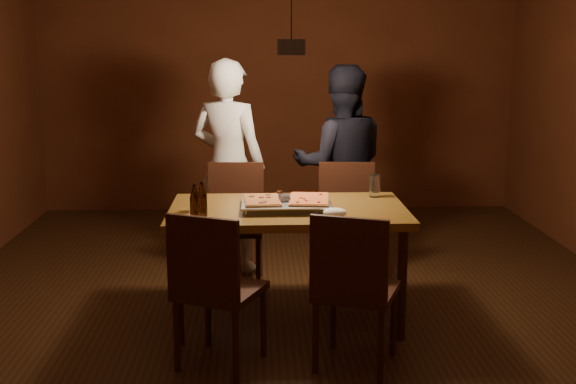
{
  "coord_description": "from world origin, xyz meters",
  "views": [
    {
      "loc": [
        -0.22,
        -4.69,
        1.78
      ],
      "look_at": [
        -0.03,
        -0.22,
        0.85
      ],
      "focal_mm": 45.0,
      "sensor_mm": 36.0,
      "label": 1
    }
  ],
  "objects_px": {
    "dining_table": "(288,219)",
    "pendant_lamp": "(291,45)",
    "pizza_tray": "(286,204)",
    "chair_near_left": "(213,277)",
    "plate_slice": "(190,221)",
    "chair_far_left": "(235,212)",
    "beer_bottle_a": "(195,203)",
    "diner_dark": "(341,165)",
    "chair_far_right": "(347,212)",
    "diner_white": "(228,166)",
    "beer_bottle_b": "(202,201)",
    "chair_near_right": "(353,277)"
  },
  "relations": [
    {
      "from": "chair_far_right",
      "to": "beer_bottle_a",
      "type": "distance_m",
      "value": 1.55
    },
    {
      "from": "diner_white",
      "to": "dining_table",
      "type": "bearing_deg",
      "value": 134.06
    },
    {
      "from": "beer_bottle_b",
      "to": "chair_near_left",
      "type": "bearing_deg",
      "value": -79.43
    },
    {
      "from": "chair_near_left",
      "to": "plate_slice",
      "type": "relative_size",
      "value": 2.21
    },
    {
      "from": "chair_far_right",
      "to": "diner_white",
      "type": "height_order",
      "value": "diner_white"
    },
    {
      "from": "dining_table",
      "to": "diner_dark",
      "type": "xyz_separation_m",
      "value": [
        0.48,
        1.26,
        0.13
      ]
    },
    {
      "from": "chair_near_left",
      "to": "plate_slice",
      "type": "xyz_separation_m",
      "value": [
        -0.15,
        0.37,
        0.22
      ]
    },
    {
      "from": "beer_bottle_b",
      "to": "diner_dark",
      "type": "bearing_deg",
      "value": 57.29
    },
    {
      "from": "plate_slice",
      "to": "pizza_tray",
      "type": "bearing_deg",
      "value": 30.62
    },
    {
      "from": "pizza_tray",
      "to": "diner_dark",
      "type": "xyz_separation_m",
      "value": [
        0.5,
        1.28,
        0.03
      ]
    },
    {
      "from": "beer_bottle_a",
      "to": "diner_dark",
      "type": "bearing_deg",
      "value": 57.07
    },
    {
      "from": "chair_far_left",
      "to": "diner_white",
      "type": "distance_m",
      "value": 0.44
    },
    {
      "from": "chair_far_right",
      "to": "diner_dark",
      "type": "height_order",
      "value": "diner_dark"
    },
    {
      "from": "chair_near_right",
      "to": "plate_slice",
      "type": "relative_size",
      "value": 2.16
    },
    {
      "from": "dining_table",
      "to": "beer_bottle_a",
      "type": "distance_m",
      "value": 0.68
    },
    {
      "from": "beer_bottle_b",
      "to": "plate_slice",
      "type": "relative_size",
      "value": 0.9
    },
    {
      "from": "plate_slice",
      "to": "diner_white",
      "type": "height_order",
      "value": "diner_white"
    },
    {
      "from": "chair_far_left",
      "to": "pizza_tray",
      "type": "distance_m",
      "value": 0.92
    },
    {
      "from": "chair_far_right",
      "to": "plate_slice",
      "type": "xyz_separation_m",
      "value": [
        -1.06,
        -1.12,
        0.22
      ]
    },
    {
      "from": "beer_bottle_a",
      "to": "beer_bottle_b",
      "type": "bearing_deg",
      "value": 50.31
    },
    {
      "from": "dining_table",
      "to": "pizza_tray",
      "type": "relative_size",
      "value": 2.73
    },
    {
      "from": "chair_far_left",
      "to": "diner_dark",
      "type": "relative_size",
      "value": 0.3
    },
    {
      "from": "chair_far_left",
      "to": "beer_bottle_a",
      "type": "relative_size",
      "value": 2.18
    },
    {
      "from": "dining_table",
      "to": "beer_bottle_b",
      "type": "height_order",
      "value": "beer_bottle_b"
    },
    {
      "from": "beer_bottle_a",
      "to": "diner_dark",
      "type": "xyz_separation_m",
      "value": [
        1.04,
        1.6,
        -0.06
      ]
    },
    {
      "from": "dining_table",
      "to": "chair_near_left",
      "type": "relative_size",
      "value": 2.7
    },
    {
      "from": "plate_slice",
      "to": "chair_near_right",
      "type": "bearing_deg",
      "value": -24.56
    },
    {
      "from": "chair_near_right",
      "to": "diner_dark",
      "type": "distance_m",
      "value": 2.06
    },
    {
      "from": "chair_near_left",
      "to": "pendant_lamp",
      "type": "height_order",
      "value": "pendant_lamp"
    },
    {
      "from": "pizza_tray",
      "to": "beer_bottle_a",
      "type": "distance_m",
      "value": 0.64
    },
    {
      "from": "plate_slice",
      "to": "chair_far_left",
      "type": "bearing_deg",
      "value": 78.86
    },
    {
      "from": "chair_far_left",
      "to": "chair_near_left",
      "type": "bearing_deg",
      "value": 89.75
    },
    {
      "from": "chair_near_left",
      "to": "chair_far_right",
      "type": "bearing_deg",
      "value": 83.15
    },
    {
      "from": "dining_table",
      "to": "pendant_lamp",
      "type": "distance_m",
      "value": 1.11
    },
    {
      "from": "chair_far_right",
      "to": "diner_white",
      "type": "bearing_deg",
      "value": -16.46
    },
    {
      "from": "chair_far_left",
      "to": "beer_bottle_a",
      "type": "distance_m",
      "value": 1.2
    },
    {
      "from": "pizza_tray",
      "to": "beer_bottle_a",
      "type": "height_order",
      "value": "beer_bottle_a"
    },
    {
      "from": "chair_far_left",
      "to": "pizza_tray",
      "type": "xyz_separation_m",
      "value": [
        0.34,
        -0.81,
        0.24
      ]
    },
    {
      "from": "dining_table",
      "to": "chair_far_left",
      "type": "xyz_separation_m",
      "value": [
        -0.36,
        0.79,
        -0.14
      ]
    },
    {
      "from": "chair_far_right",
      "to": "pendant_lamp",
      "type": "xyz_separation_m",
      "value": [
        -0.44,
        -0.55,
        1.22
      ]
    },
    {
      "from": "dining_table",
      "to": "pizza_tray",
      "type": "height_order",
      "value": "pizza_tray"
    },
    {
      "from": "beer_bottle_b",
      "to": "plate_slice",
      "type": "distance_m",
      "value": 0.14
    },
    {
      "from": "pendant_lamp",
      "to": "pizza_tray",
      "type": "bearing_deg",
      "value": -101.18
    },
    {
      "from": "chair_far_left",
      "to": "pizza_tray",
      "type": "relative_size",
      "value": 0.88
    },
    {
      "from": "pizza_tray",
      "to": "beer_bottle_b",
      "type": "distance_m",
      "value": 0.58
    },
    {
      "from": "beer_bottle_a",
      "to": "pizza_tray",
      "type": "bearing_deg",
      "value": 30.68
    },
    {
      "from": "beer_bottle_a",
      "to": "diner_white",
      "type": "distance_m",
      "value": 1.47
    },
    {
      "from": "dining_table",
      "to": "beer_bottle_a",
      "type": "height_order",
      "value": "beer_bottle_a"
    },
    {
      "from": "chair_near_left",
      "to": "chair_near_right",
      "type": "height_order",
      "value": "same"
    },
    {
      "from": "diner_white",
      "to": "pendant_lamp",
      "type": "xyz_separation_m",
      "value": [
        0.45,
        -0.9,
        0.93
      ]
    }
  ]
}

